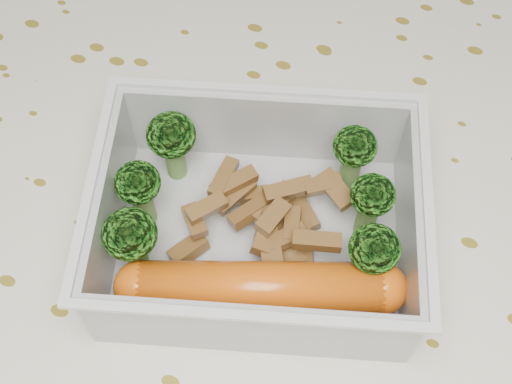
% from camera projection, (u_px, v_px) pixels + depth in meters
% --- Properties ---
extents(dining_table, '(1.40, 0.90, 0.75)m').
position_uv_depth(dining_table, '(257.00, 290.00, 0.45)').
color(dining_table, brown).
rests_on(dining_table, ground).
extents(tablecloth, '(1.46, 0.96, 0.19)m').
position_uv_depth(tablecloth, '(257.00, 256.00, 0.41)').
color(tablecloth, silver).
rests_on(tablecloth, dining_table).
extents(lunch_container, '(0.19, 0.16, 0.06)m').
position_uv_depth(lunch_container, '(258.00, 228.00, 0.35)').
color(lunch_container, silver).
rests_on(lunch_container, tablecloth).
extents(broccoli_florets, '(0.14, 0.11, 0.05)m').
position_uv_depth(broccoli_florets, '(247.00, 195.00, 0.35)').
color(broccoli_florets, '#608C3F').
rests_on(broccoli_florets, lunch_container).
extents(meat_pile, '(0.08, 0.07, 0.03)m').
position_uv_depth(meat_pile, '(271.00, 218.00, 0.36)').
color(meat_pile, brown).
rests_on(meat_pile, lunch_container).
extents(sausage, '(0.13, 0.07, 0.02)m').
position_uv_depth(sausage, '(261.00, 287.00, 0.34)').
color(sausage, '#CE560D').
rests_on(sausage, lunch_container).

